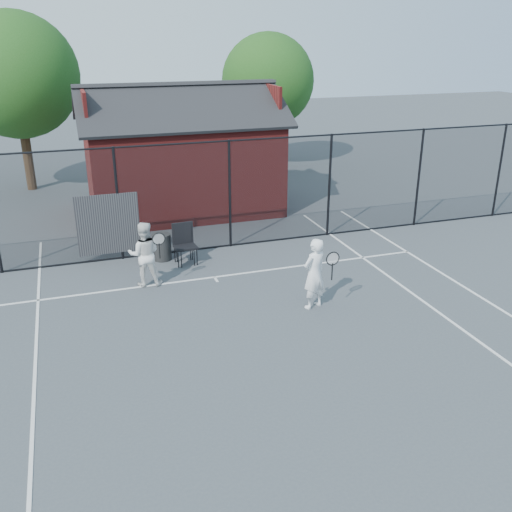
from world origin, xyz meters
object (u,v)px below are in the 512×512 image
object	(u,v)px
player_front	(314,274)
chair_right	(186,245)
player_back	(144,254)
waste_bin	(162,247)
clubhouse	(182,163)
chair_left	(184,245)

from	to	relation	value
player_front	chair_right	bearing A→B (deg)	121.77
player_back	waste_bin	bearing A→B (deg)	66.47
clubhouse	chair_left	distance (m)	5.12
clubhouse	chair_left	bearing A→B (deg)	-101.66
player_front	waste_bin	distance (m)	4.71
player_front	chair_left	distance (m)	4.01
player_back	chair_right	bearing A→B (deg)	39.48
chair_left	clubhouse	bearing A→B (deg)	77.17
player_front	chair_left	bearing A→B (deg)	122.55
player_front	player_back	distance (m)	4.07
chair_right	chair_left	bearing A→B (deg)	175.38
chair_right	waste_bin	world-z (taller)	chair_right
player_back	chair_left	bearing A→B (deg)	41.02
chair_right	clubhouse	bearing A→B (deg)	74.44
chair_right	waste_bin	xyz separation A→B (m)	(-0.56, 0.50, -0.17)
chair_right	player_front	bearing A→B (deg)	-62.85
player_back	chair_right	xyz separation A→B (m)	(1.21, 0.99, -0.26)
clubhouse	waste_bin	bearing A→B (deg)	-108.85
player_front	waste_bin	size ratio (longest dim) A/B	2.26
player_front	chair_right	size ratio (longest dim) A/B	1.52
chair_left	chair_right	distance (m)	0.06
clubhouse	player_front	xyz separation A→B (m)	(1.14, -8.28, -0.81)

